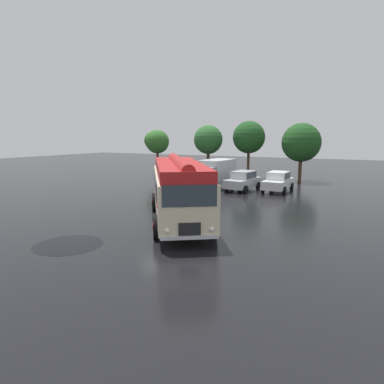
{
  "coord_description": "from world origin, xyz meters",
  "views": [
    {
      "loc": [
        9.83,
        -15.48,
        4.59
      ],
      "look_at": [
        0.55,
        1.77,
        1.4
      ],
      "focal_mm": 32.0,
      "sensor_mm": 36.0,
      "label": 1
    }
  ],
  "objects_px": {
    "vintage_bus": "(179,187)",
    "box_van": "(214,173)",
    "car_mid_left": "(278,181)",
    "car_near_left": "(243,180)"
  },
  "relations": [
    {
      "from": "vintage_bus",
      "to": "car_mid_left",
      "type": "bearing_deg",
      "value": 80.49
    },
    {
      "from": "car_near_left",
      "to": "box_van",
      "type": "relative_size",
      "value": 0.74
    },
    {
      "from": "vintage_bus",
      "to": "box_van",
      "type": "distance_m",
      "value": 12.67
    },
    {
      "from": "vintage_bus",
      "to": "car_near_left",
      "type": "relative_size",
      "value": 2.22
    },
    {
      "from": "vintage_bus",
      "to": "box_van",
      "type": "xyz_separation_m",
      "value": [
        -3.52,
        12.16,
        -0.53
      ]
    },
    {
      "from": "vintage_bus",
      "to": "car_mid_left",
      "type": "relative_size",
      "value": 2.29
    },
    {
      "from": "vintage_bus",
      "to": "box_van",
      "type": "relative_size",
      "value": 1.64
    },
    {
      "from": "car_near_left",
      "to": "car_mid_left",
      "type": "bearing_deg",
      "value": 16.12
    },
    {
      "from": "vintage_bus",
      "to": "box_van",
      "type": "height_order",
      "value": "vintage_bus"
    },
    {
      "from": "car_near_left",
      "to": "car_mid_left",
      "type": "relative_size",
      "value": 1.03
    }
  ]
}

